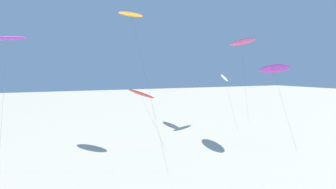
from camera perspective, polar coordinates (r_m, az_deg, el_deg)
The scene contains 6 objects.
flying_kite_1 at distance 52.68m, azimuth 11.31°, elevation 3.29°, with size 4.48×7.56×9.75m.
flying_kite_2 at distance 58.72m, azimuth 14.62°, elevation 10.21°, with size 1.36×8.32×16.39m.
flying_kite_4 at distance 33.66m, azimuth -7.42°, elevation 15.74°, with size 5.16×9.83×17.16m.
flying_kite_7 at distance 44.12m, azimuth -29.71°, elevation 9.86°, with size 5.37×11.60×15.00m.
flying_kite_9 at distance 43.33m, azimuth 20.45°, elevation 4.87°, with size 3.26×9.75×11.12m.
flying_kite_10 at distance 38.33m, azimuth -5.55°, elevation 0.20°, with size 3.18×7.53×7.70m.
Camera 1 is at (-8.34, 0.50, 9.78)m, focal length 30.18 mm.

